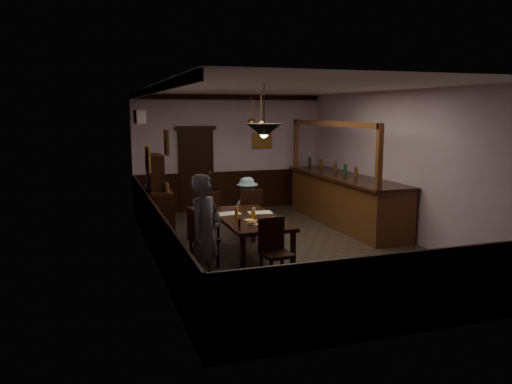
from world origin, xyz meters
name	(u,v)px	position (x,y,z in m)	size (l,w,h in m)	color
room	(286,169)	(0.00, 0.00, 1.50)	(5.01, 8.01, 3.01)	#2D2621
dining_table	(249,220)	(-0.90, -0.50, 0.69)	(1.01, 2.21, 0.75)	black
chair_far_left	(208,215)	(-1.34, 0.77, 0.57)	(0.46, 0.46, 1.04)	black
chair_far_right	(251,212)	(-0.45, 0.77, 0.57)	(0.52, 0.52, 1.04)	black
chair_near	(274,248)	(-0.91, -1.81, 0.54)	(0.47, 0.47, 0.99)	black
chair_side	(199,235)	(-1.83, -0.70, 0.55)	(0.48, 0.48, 1.00)	black
person_standing	(205,232)	(-1.95, -1.74, 0.85)	(0.62, 0.41, 1.70)	#585B64
person_seated_left	(205,211)	(-1.34, 1.06, 0.58)	(0.57, 0.44, 1.17)	brown
person_seated_right	(247,207)	(-0.44, 1.05, 0.62)	(0.80, 0.46, 1.24)	slate
newspaper_left	(228,214)	(-1.17, -0.13, 0.75)	(0.42, 0.30, 0.01)	silver
newspaper_right	(260,213)	(-0.59, -0.22, 0.75)	(0.42, 0.30, 0.01)	silver
napkin	(249,220)	(-0.96, -0.72, 0.75)	(0.15, 0.15, 0.00)	#FBF65C
saucer	(275,222)	(-0.60, -1.02, 0.76)	(0.15, 0.15, 0.01)	white
coffee_cup	(274,219)	(-0.63, -1.02, 0.80)	(0.08, 0.08, 0.07)	white
pastry_plate	(254,224)	(-0.98, -1.07, 0.76)	(0.22, 0.22, 0.01)	white
pastry_ring_a	(252,223)	(-1.03, -1.09, 0.79)	(0.13, 0.13, 0.04)	#C68C47
pastry_ring_b	(258,221)	(-0.91, -1.02, 0.79)	(0.13, 0.13, 0.04)	#C68C47
soda_can	(253,215)	(-0.86, -0.60, 0.81)	(0.07, 0.07, 0.12)	#FFA815
beer_glass	(236,212)	(-1.12, -0.49, 0.85)	(0.06, 0.06, 0.20)	#BF721E
water_glass	(254,212)	(-0.79, -0.46, 0.82)	(0.06, 0.06, 0.15)	silver
pepper_mill	(239,223)	(-1.28, -1.22, 0.82)	(0.04, 0.04, 0.14)	black
sideboard	(158,205)	(-2.21, 1.49, 0.69)	(0.46, 1.30, 1.72)	black
bar_counter	(344,199)	(1.99, 1.37, 0.60)	(0.98, 4.22, 2.36)	#492D13
door_back	(196,171)	(-0.90, 3.95, 1.05)	(0.90, 0.06, 2.10)	black
ac_unit	(140,117)	(-2.38, 2.90, 2.45)	(0.20, 0.85, 0.30)	white
picture_left_small	(166,142)	(-2.46, -1.60, 2.15)	(0.04, 0.28, 0.36)	olive
picture_left_large	(148,159)	(-2.46, 0.80, 1.70)	(0.04, 0.62, 0.48)	olive
picture_back	(262,140)	(0.90, 3.96, 1.80)	(0.55, 0.04, 0.42)	olive
pendant_iron	(264,131)	(-0.90, -1.30, 2.28)	(0.56, 0.56, 0.83)	black
pendant_brass_mid	(261,124)	(0.10, 1.74, 2.30)	(0.20, 0.20, 0.81)	#BF8C3F
pendant_brass_far	(251,123)	(0.30, 3.04, 2.30)	(0.20, 0.20, 0.81)	#BF8C3F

